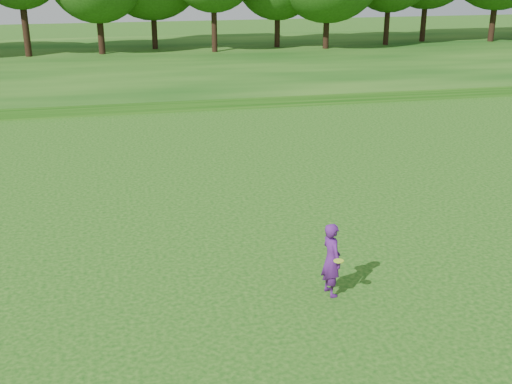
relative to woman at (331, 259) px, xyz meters
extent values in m
plane|color=#0E470D|center=(-4.19, 1.31, -0.93)|extent=(140.00, 140.00, 0.00)
cube|color=#0E470D|center=(-4.19, 35.31, -0.63)|extent=(130.00, 30.00, 0.60)
cube|color=gray|center=(-4.19, 21.31, -0.91)|extent=(130.00, 1.60, 0.04)
imported|color=#5A1B7C|center=(0.00, 0.00, 0.00)|extent=(0.56, 0.75, 1.86)
cylinder|color=#C4F226|center=(0.01, -0.47, 0.19)|extent=(0.24, 0.24, 0.03)
camera|label=1|loc=(-4.72, -13.23, 6.87)|focal=45.00mm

